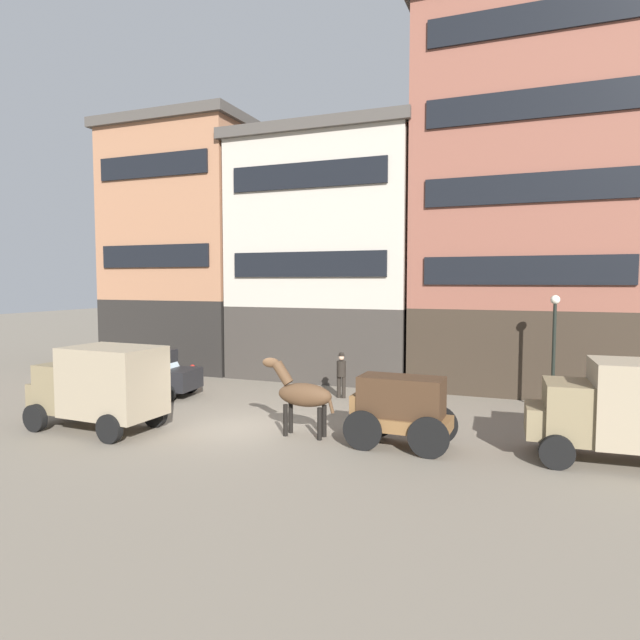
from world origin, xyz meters
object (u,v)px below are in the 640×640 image
(sedan_dark, at_px, (152,373))
(fire_hydrant_curbside, at_px, (193,373))
(delivery_truck_far, at_px, (99,384))
(streetlamp_curbside, at_px, (554,336))
(pedestrian_officer, at_px, (341,373))
(draft_horse, at_px, (302,394))
(delivery_truck_near, at_px, (626,408))
(cargo_wagon, at_px, (399,406))

(sedan_dark, relative_size, fire_hydrant_curbside, 4.60)
(delivery_truck_far, height_order, streetlamp_curbside, streetlamp_curbside)
(pedestrian_officer, relative_size, streetlamp_curbside, 0.44)
(draft_horse, distance_m, delivery_truck_near, 8.60)
(fire_hydrant_curbside, bearing_deg, delivery_truck_far, -76.22)
(sedan_dark, bearing_deg, cargo_wagon, -16.02)
(draft_horse, bearing_deg, pedestrian_officer, 96.70)
(cargo_wagon, distance_m, pedestrian_officer, 6.53)
(sedan_dark, distance_m, streetlamp_curbside, 15.33)
(delivery_truck_far, bearing_deg, draft_horse, 15.17)
(sedan_dark, bearing_deg, delivery_truck_far, -69.25)
(delivery_truck_far, relative_size, pedestrian_officer, 2.46)
(fire_hydrant_curbside, bearing_deg, draft_horse, -37.20)
(fire_hydrant_curbside, bearing_deg, pedestrian_officer, -4.79)
(delivery_truck_near, height_order, delivery_truck_far, same)
(delivery_truck_near, distance_m, pedestrian_officer, 10.39)
(streetlamp_curbside, bearing_deg, draft_horse, -139.65)
(delivery_truck_near, xyz_separation_m, sedan_dark, (-16.48, 2.45, -0.51))
(cargo_wagon, relative_size, pedestrian_officer, 1.63)
(sedan_dark, bearing_deg, draft_horse, -21.51)
(delivery_truck_far, height_order, fire_hydrant_curbside, delivery_truck_far)
(delivery_truck_near, height_order, fire_hydrant_curbside, delivery_truck_near)
(delivery_truck_far, height_order, pedestrian_officer, delivery_truck_far)
(draft_horse, bearing_deg, streetlamp_curbside, 40.35)
(draft_horse, height_order, streetlamp_curbside, streetlamp_curbside)
(cargo_wagon, xyz_separation_m, delivery_truck_near, (5.63, 0.67, 0.28))
(sedan_dark, xyz_separation_m, fire_hydrant_curbside, (-0.09, 2.95, -0.49))
(cargo_wagon, relative_size, streetlamp_curbside, 0.71)
(sedan_dark, distance_m, fire_hydrant_curbside, 2.99)
(cargo_wagon, relative_size, delivery_truck_near, 0.66)
(delivery_truck_near, xyz_separation_m, delivery_truck_far, (-14.68, -2.32, 0.00))
(draft_horse, bearing_deg, cargo_wagon, -0.02)
(draft_horse, xyz_separation_m, fire_hydrant_curbside, (-7.99, 6.07, -0.84))
(sedan_dark, xyz_separation_m, pedestrian_officer, (7.27, 2.33, 0.07))
(draft_horse, xyz_separation_m, streetlamp_curbside, (7.05, 5.99, 1.40))
(delivery_truck_near, distance_m, sedan_dark, 16.67)
(streetlamp_curbside, distance_m, fire_hydrant_curbside, 15.21)
(cargo_wagon, xyz_separation_m, pedestrian_officer, (-3.59, 5.45, -0.17))
(streetlamp_curbside, relative_size, fire_hydrant_curbside, 4.96)
(streetlamp_curbside, bearing_deg, delivery_truck_near, -73.99)
(pedestrian_officer, bearing_deg, cargo_wagon, -56.64)
(streetlamp_curbside, bearing_deg, cargo_wagon, -124.39)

